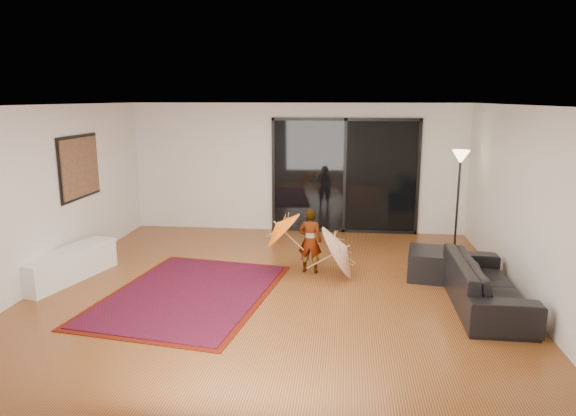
% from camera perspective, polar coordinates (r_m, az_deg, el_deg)
% --- Properties ---
extents(floor, '(7.00, 7.00, 0.00)m').
position_cam_1_polar(floor, '(7.78, -1.51, -8.94)').
color(floor, '#9C552A').
rests_on(floor, ground).
extents(ceiling, '(7.00, 7.00, 0.00)m').
position_cam_1_polar(ceiling, '(7.26, -1.63, 11.37)').
color(ceiling, white).
rests_on(ceiling, wall_back).
extents(wall_back, '(7.00, 0.00, 7.00)m').
position_cam_1_polar(wall_back, '(10.83, 1.02, 4.46)').
color(wall_back, silver).
rests_on(wall_back, floor).
extents(wall_front, '(7.00, 0.00, 7.00)m').
position_cam_1_polar(wall_front, '(4.09, -8.49, -8.73)').
color(wall_front, silver).
rests_on(wall_front, floor).
extents(wall_left, '(0.00, 7.00, 7.00)m').
position_cam_1_polar(wall_left, '(8.61, -25.30, 1.29)').
color(wall_left, silver).
rests_on(wall_left, floor).
extents(wall_right, '(0.00, 7.00, 7.00)m').
position_cam_1_polar(wall_right, '(7.74, 25.04, 0.21)').
color(wall_right, silver).
rests_on(wall_right, floor).
extents(sliding_door, '(3.06, 0.07, 2.40)m').
position_cam_1_polar(sliding_door, '(10.77, 6.32, 3.54)').
color(sliding_door, black).
rests_on(sliding_door, wall_back).
extents(painting, '(0.04, 1.28, 1.08)m').
position_cam_1_polar(painting, '(9.40, -22.12, 4.24)').
color(painting, black).
rests_on(painting, wall_left).
extents(media_console, '(0.84, 1.78, 0.48)m').
position_cam_1_polar(media_console, '(8.76, -23.18, -5.85)').
color(media_console, white).
rests_on(media_console, floor).
extents(speaker, '(0.32, 0.32, 0.35)m').
position_cam_1_polar(speaker, '(8.89, -22.69, -5.97)').
color(speaker, '#424244').
rests_on(speaker, floor).
extents(persian_rug, '(2.64, 3.39, 0.02)m').
position_cam_1_polar(persian_rug, '(7.69, -10.85, -9.34)').
color(persian_rug, '#571107').
rests_on(persian_rug, floor).
extents(sofa, '(0.89, 2.21, 0.64)m').
position_cam_1_polar(sofa, '(7.57, 21.06, -7.79)').
color(sofa, black).
rests_on(sofa, floor).
extents(ottoman, '(0.89, 0.89, 0.45)m').
position_cam_1_polar(ottoman, '(8.48, 15.88, -6.02)').
color(ottoman, black).
rests_on(ottoman, floor).
extents(floor_lamp, '(0.32, 0.32, 1.87)m').
position_cam_1_polar(floor_lamp, '(9.94, 18.54, 3.86)').
color(floor_lamp, black).
rests_on(floor_lamp, floor).
extents(child, '(0.41, 0.30, 1.06)m').
position_cam_1_polar(child, '(8.33, 2.46, -3.65)').
color(child, '#999999').
rests_on(child, floor).
extents(parasol_orange, '(0.65, 0.77, 0.85)m').
position_cam_1_polar(parasol_orange, '(8.29, -1.36, -2.28)').
color(parasol_orange, '#FF660D').
rests_on(parasol_orange, child).
extents(parasol_white, '(0.64, 0.93, 0.97)m').
position_cam_1_polar(parasol_white, '(8.18, 6.59, -4.23)').
color(parasol_white, white).
rests_on(parasol_white, floor).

